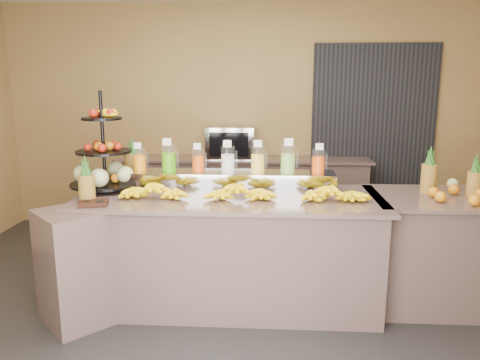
# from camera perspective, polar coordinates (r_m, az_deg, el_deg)

# --- Properties ---
(ground) EXTENTS (6.00, 6.00, 0.00)m
(ground) POSITION_cam_1_polar(r_m,az_deg,el_deg) (3.90, -1.58, -16.46)
(ground) COLOR black
(ground) RESTS_ON ground
(room_envelope) EXTENTS (6.04, 5.02, 2.82)m
(room_envelope) POSITION_cam_1_polar(r_m,az_deg,el_deg) (4.20, 1.84, 12.24)
(room_envelope) COLOR olive
(room_envelope) RESTS_ON ground
(buffet_counter) EXTENTS (2.75, 1.25, 0.93)m
(buffet_counter) POSITION_cam_1_polar(r_m,az_deg,el_deg) (3.95, -2.96, -8.64)
(buffet_counter) COLOR gray
(buffet_counter) RESTS_ON ground
(right_counter) EXTENTS (1.08, 0.88, 0.93)m
(right_counter) POSITION_cam_1_polar(r_m,az_deg,el_deg) (4.29, 22.38, -7.85)
(right_counter) COLOR gray
(right_counter) RESTS_ON ground
(back_ledge) EXTENTS (3.10, 0.55, 0.93)m
(back_ledge) POSITION_cam_1_polar(r_m,az_deg,el_deg) (5.84, 0.34, -1.77)
(back_ledge) COLOR gray
(back_ledge) RESTS_ON ground
(pitcher_tray) EXTENTS (1.85, 0.30, 0.15)m
(pitcher_tray) POSITION_cam_1_polar(r_m,az_deg,el_deg) (4.10, -1.47, -0.01)
(pitcher_tray) COLOR gray
(pitcher_tray) RESTS_ON buffet_counter
(juice_pitcher_orange_a) EXTENTS (0.11, 0.11, 0.27)m
(juice_pitcher_orange_a) POSITION_cam_1_polar(r_m,az_deg,el_deg) (4.21, -12.13, 2.32)
(juice_pitcher_orange_a) COLOR silver
(juice_pitcher_orange_a) RESTS_ON pitcher_tray
(juice_pitcher_green) EXTENTS (0.13, 0.13, 0.31)m
(juice_pitcher_green) POSITION_cam_1_polar(r_m,az_deg,el_deg) (4.14, -8.67, 2.50)
(juice_pitcher_green) COLOR silver
(juice_pitcher_green) RESTS_ON pitcher_tray
(juice_pitcher_orange_b) EXTENTS (0.11, 0.11, 0.27)m
(juice_pitcher_orange_b) POSITION_cam_1_polar(r_m,az_deg,el_deg) (4.10, -5.11, 2.29)
(juice_pitcher_orange_b) COLOR silver
(juice_pitcher_orange_b) RESTS_ON pitcher_tray
(juice_pitcher_milk) EXTENTS (0.12, 0.13, 0.29)m
(juice_pitcher_milk) POSITION_cam_1_polar(r_m,az_deg,el_deg) (4.07, -1.48, 2.39)
(juice_pitcher_milk) COLOR silver
(juice_pitcher_milk) RESTS_ON pitcher_tray
(juice_pitcher_lemon) EXTENTS (0.12, 0.13, 0.30)m
(juice_pitcher_lemon) POSITION_cam_1_polar(r_m,az_deg,el_deg) (4.05, 2.19, 2.37)
(juice_pitcher_lemon) COLOR silver
(juice_pitcher_lemon) RESTS_ON pitcher_tray
(juice_pitcher_lime) EXTENTS (0.13, 0.13, 0.32)m
(juice_pitcher_lime) POSITION_cam_1_polar(r_m,az_deg,el_deg) (4.05, 5.87, 2.40)
(juice_pitcher_lime) COLOR silver
(juice_pitcher_lime) RESTS_ON pitcher_tray
(juice_pitcher_orange_c) EXTENTS (0.11, 0.12, 0.27)m
(juice_pitcher_orange_c) POSITION_cam_1_polar(r_m,az_deg,el_deg) (4.08, 9.52, 2.14)
(juice_pitcher_orange_c) COLOR silver
(juice_pitcher_orange_c) RESTS_ON pitcher_tray
(banana_heap) EXTENTS (2.03, 0.18, 0.17)m
(banana_heap) POSITION_cam_1_polar(r_m,az_deg,el_deg) (3.77, 0.07, -1.16)
(banana_heap) COLOR yellow
(banana_heap) RESTS_ON buffet_counter
(fruit_stand) EXTENTS (0.61, 0.61, 0.85)m
(fruit_stand) POSITION_cam_1_polar(r_m,az_deg,el_deg) (4.21, -15.70, 1.83)
(fruit_stand) COLOR black
(fruit_stand) RESTS_ON buffet_counter
(condiment_caddy) EXTENTS (0.24, 0.20, 0.03)m
(condiment_caddy) POSITION_cam_1_polar(r_m,az_deg,el_deg) (3.73, -17.44, -2.73)
(condiment_caddy) COLOR black
(condiment_caddy) RESTS_ON buffet_counter
(pineapple_left_a) EXTENTS (0.13, 0.13, 0.37)m
(pineapple_left_a) POSITION_cam_1_polar(r_m,az_deg,el_deg) (3.82, -18.20, -0.57)
(pineapple_left_a) COLOR brown
(pineapple_left_a) RESTS_ON buffet_counter
(pineapple_left_b) EXTENTS (0.15, 0.15, 0.44)m
(pineapple_left_b) POSITION_cam_1_polar(r_m,az_deg,el_deg) (4.40, -12.92, 1.73)
(pineapple_left_b) COLOR brown
(pineapple_left_b) RESTS_ON buffet_counter
(right_fruit_pile) EXTENTS (0.46, 0.44, 0.24)m
(right_fruit_pile) POSITION_cam_1_polar(r_m,az_deg,el_deg) (4.16, 24.54, -0.89)
(right_fruit_pile) COLOR brown
(right_fruit_pile) RESTS_ON right_counter
(oven_warmer) EXTENTS (0.59, 0.42, 0.38)m
(oven_warmer) POSITION_cam_1_polar(r_m,az_deg,el_deg) (5.73, -1.18, 4.63)
(oven_warmer) COLOR gray
(oven_warmer) RESTS_ON back_ledge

